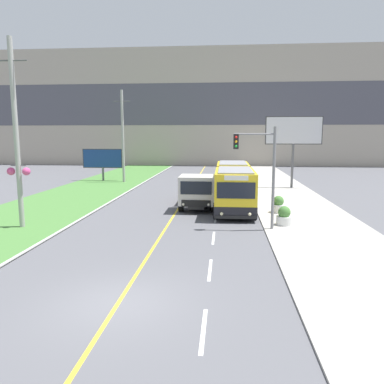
{
  "coord_description": "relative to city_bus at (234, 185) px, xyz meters",
  "views": [
    {
      "loc": [
        3.25,
        -10.79,
        5.19
      ],
      "look_at": [
        1.1,
        14.1,
        1.4
      ],
      "focal_mm": 35.0,
      "sensor_mm": 36.0,
      "label": 1
    }
  ],
  "objects": [
    {
      "name": "lane_marking_centre",
      "position": [
        -3.61,
        -15.15,
        -1.51
      ],
      "size": [
        2.88,
        140.0,
        0.01
      ],
      "color": "gold",
      "rests_on": "ground_plane"
    },
    {
      "name": "billboard_small",
      "position": [
        -14.64,
        14.08,
        0.99
      ],
      "size": [
        4.6,
        0.24,
        3.67
      ],
      "color": "#59595B",
      "rests_on": "ground_plane"
    },
    {
      "name": "city_bus",
      "position": [
        0.0,
        0.0,
        0.0
      ],
      "size": [
        2.71,
        12.05,
        2.98
      ],
      "color": "yellow",
      "rests_on": "ground_plane"
    },
    {
      "name": "planter_round_second",
      "position": [
        2.93,
        -2.84,
        -0.94
      ],
      "size": [
        0.89,
        0.89,
        1.13
      ],
      "color": "silver",
      "rests_on": "sidewalk_right"
    },
    {
      "name": "planter_round_near",
      "position": [
        2.76,
        -6.4,
        -0.95
      ],
      "size": [
        0.89,
        0.89,
        1.1
      ],
      "color": "silver",
      "rests_on": "sidewalk_right"
    },
    {
      "name": "dump_truck",
      "position": [
        -2.53,
        -1.68,
        -0.25
      ],
      "size": [
        2.51,
        6.35,
        2.46
      ],
      "color": "black",
      "rests_on": "ground_plane"
    },
    {
      "name": "traffic_light_mast",
      "position": [
        1.3,
        -7.37,
        2.1
      ],
      "size": [
        2.28,
        0.32,
        5.66
      ],
      "color": "slate",
      "rests_on": "ground_plane"
    },
    {
      "name": "utility_pole_far",
      "position": [
        -11.91,
        13.03,
        3.58
      ],
      "size": [
        1.8,
        0.28,
        10.07
      ],
      "color": "#9E9E99",
      "rests_on": "ground_plane"
    },
    {
      "name": "apartment_block_background",
      "position": [
        -3.96,
        40.32,
        8.38
      ],
      "size": [
        80.0,
        8.04,
        19.79
      ],
      "color": "#A89E8E",
      "rests_on": "ground_plane"
    },
    {
      "name": "utility_pole_near",
      "position": [
        -12.16,
        -7.93,
        3.39
      ],
      "size": [
        1.8,
        0.44,
        10.4
      ],
      "color": "#9E9E99",
      "rests_on": "ground_plane"
    },
    {
      "name": "billboard_large",
      "position": [
        5.96,
        9.54,
        3.9
      ],
      "size": [
        5.44,
        0.24,
        7.01
      ],
      "color": "#59595B",
      "rests_on": "ground_plane"
    },
    {
      "name": "ground_plane",
      "position": [
        -3.96,
        -17.03,
        -1.52
      ],
      "size": [
        300.0,
        300.0,
        0.0
      ],
      "primitive_type": "plane",
      "color": "#56565B"
    }
  ]
}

